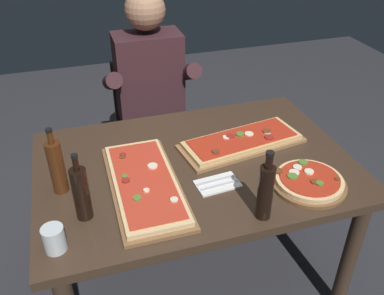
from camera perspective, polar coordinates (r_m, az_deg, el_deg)
The scene contains 12 objects.
ground_plane at distance 2.37m, azimuth 0.37°, elevation -16.85°, with size 6.40×6.40×0.00m, color #2D2D33.
dining_table at distance 1.92m, azimuth 0.44°, elevation -4.41°, with size 1.40×0.96×0.74m.
pizza_rectangular_front at distance 1.99m, azimuth 6.86°, elevation 0.82°, with size 0.62×0.32×0.05m.
pizza_rectangular_left at distance 1.72m, azimuth -6.49°, elevation -4.93°, with size 0.28×0.63×0.05m.
pizza_round_far at distance 1.79m, azimuth 15.74°, elevation -4.52°, with size 0.31×0.31×0.05m.
wine_bottle_dark at distance 1.57m, azimuth -14.96°, elevation -6.03°, with size 0.06×0.06×0.28m.
oil_bottle_amber at distance 1.54m, azimuth 10.05°, elevation -5.85°, with size 0.06×0.06×0.29m.
vinegar_bottle_green at distance 1.72m, azimuth -18.07°, elevation -2.47°, with size 0.06×0.06×0.29m.
tumbler_near_camera at distance 1.51m, azimuth -18.39°, elevation -11.81°, with size 0.08×0.08×0.10m.
napkin_cutlery_set at distance 1.74m, azimuth 3.53°, elevation -4.99°, with size 0.19×0.13×0.01m.
diner_chair at distance 2.69m, azimuth -5.84°, elevation 3.45°, with size 0.44×0.44×0.87m.
seated_diner at distance 2.47m, azimuth -5.57°, elevation 7.28°, with size 0.53×0.41×1.33m.
Camera 1 is at (-0.46, -1.45, 1.82)m, focal length 38.89 mm.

